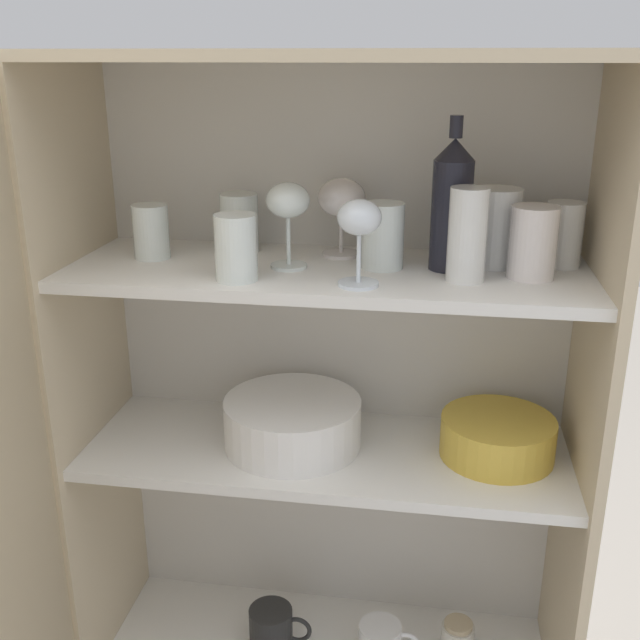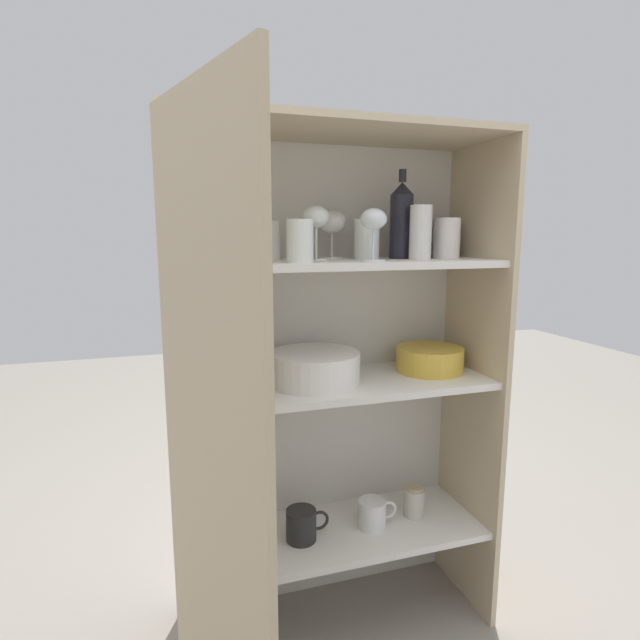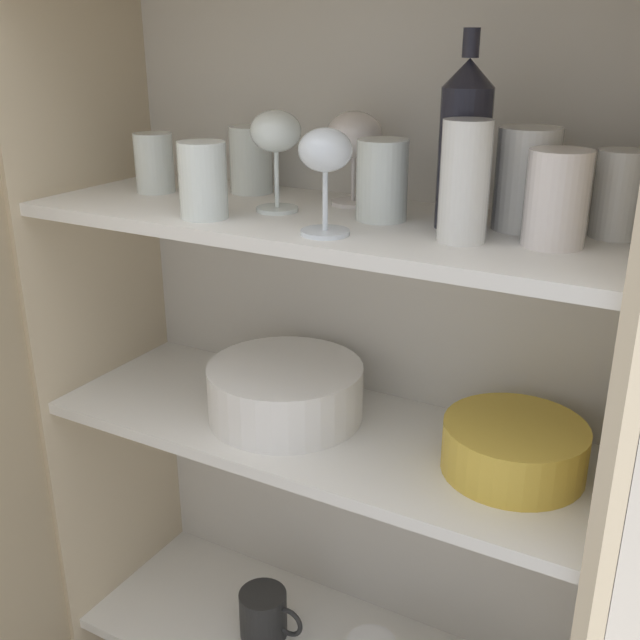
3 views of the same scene
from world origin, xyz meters
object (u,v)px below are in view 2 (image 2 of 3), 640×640
object	(u,v)px
coffee_mug_primary	(302,525)
mixing_bowl_large	(430,358)
wine_bottle	(401,220)
plate_stack_white	(315,368)
storage_jar	(414,501)

from	to	relation	value
coffee_mug_primary	mixing_bowl_large	bearing A→B (deg)	4.47
coffee_mug_primary	wine_bottle	bearing A→B (deg)	6.84
wine_bottle	coffee_mug_primary	size ratio (longest dim) A/B	1.95
mixing_bowl_large	coffee_mug_primary	distance (m)	0.62
wine_bottle	plate_stack_white	bearing A→B (deg)	-175.44
mixing_bowl_large	storage_jar	distance (m)	0.46
mixing_bowl_large	coffee_mug_primary	xyz separation A→B (m)	(-0.42, -0.03, -0.46)
plate_stack_white	mixing_bowl_large	distance (m)	0.37
wine_bottle	mixing_bowl_large	distance (m)	0.43
plate_stack_white	coffee_mug_primary	xyz separation A→B (m)	(-0.05, -0.02, -0.47)
wine_bottle	plate_stack_white	size ratio (longest dim) A/B	0.99
mixing_bowl_large	coffee_mug_primary	world-z (taller)	mixing_bowl_large
wine_bottle	plate_stack_white	distance (m)	0.49
plate_stack_white	storage_jar	distance (m)	0.57
mixing_bowl_large	plate_stack_white	bearing A→B (deg)	-177.47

